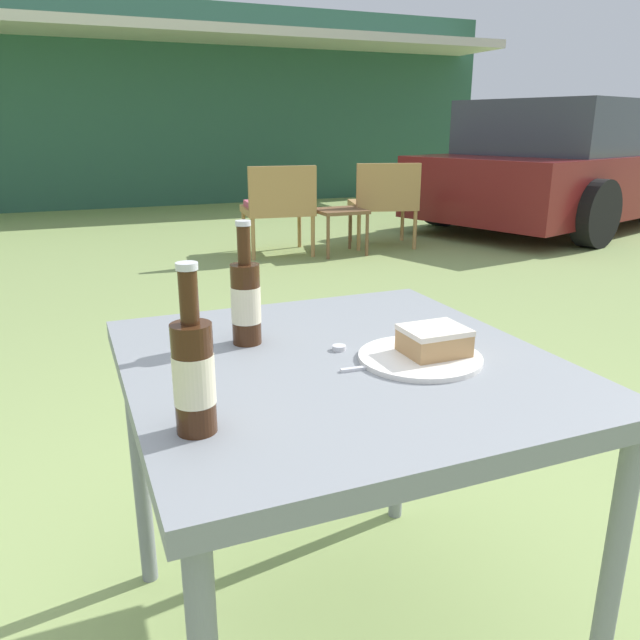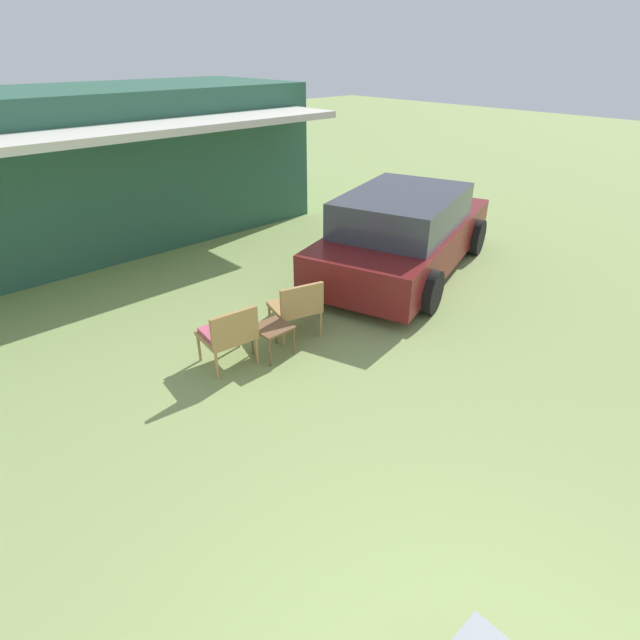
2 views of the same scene
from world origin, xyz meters
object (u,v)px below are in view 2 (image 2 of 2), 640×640
(parked_car, at_px, (404,233))
(wicker_chair_plain, at_px, (297,305))
(garden_side_table, at_px, (273,330))
(wicker_chair_cushioned, at_px, (228,332))

(parked_car, height_order, wicker_chair_plain, parked_car)
(parked_car, bearing_deg, garden_side_table, 172.56)
(parked_car, bearing_deg, wicker_chair_plain, 171.51)
(wicker_chair_plain, distance_m, garden_side_table, 0.57)
(wicker_chair_plain, bearing_deg, parked_car, -154.66)
(parked_car, xyz_separation_m, garden_side_table, (-3.35, -0.64, -0.32))
(parked_car, xyz_separation_m, wicker_chair_cushioned, (-3.87, -0.46, -0.22))
(parked_car, relative_size, wicker_chair_plain, 5.87)
(wicker_chair_cushioned, bearing_deg, garden_side_table, 167.66)
(wicker_chair_cushioned, height_order, wicker_chair_plain, same)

